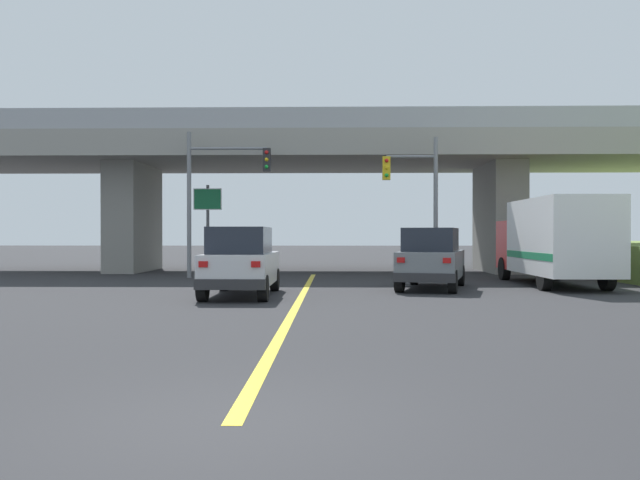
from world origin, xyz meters
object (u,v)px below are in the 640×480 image
(box_truck, at_px, (555,240))
(traffic_signal_nearside, at_px, (419,191))
(suv_crossing, at_px, (432,259))
(highway_sign, at_px, (208,210))
(traffic_signal_farside, at_px, (216,185))
(suv_lead, at_px, (241,262))

(box_truck, xyz_separation_m, traffic_signal_nearside, (-4.29, 3.93, 1.99))
(suv_crossing, distance_m, box_truck, 4.84)
(suv_crossing, xyz_separation_m, highway_sign, (-9.11, 8.87, 1.94))
(traffic_signal_nearside, distance_m, traffic_signal_farside, 8.43)
(suv_lead, height_order, box_truck, box_truck)
(box_truck, distance_m, traffic_signal_farside, 13.56)
(suv_crossing, xyz_separation_m, traffic_signal_farside, (-8.17, 5.67, 2.88))
(box_truck, relative_size, traffic_signal_farside, 1.24)
(suv_crossing, height_order, traffic_signal_nearside, traffic_signal_nearside)
(traffic_signal_farside, distance_m, highway_sign, 3.46)
(traffic_signal_nearside, bearing_deg, traffic_signal_farside, 178.74)
(suv_lead, distance_m, box_truck, 11.34)
(box_truck, height_order, traffic_signal_farside, traffic_signal_farside)
(traffic_signal_farside, bearing_deg, suv_lead, -75.15)
(traffic_signal_nearside, relative_size, traffic_signal_farside, 0.95)
(suv_crossing, xyz_separation_m, traffic_signal_nearside, (0.25, 5.49, 2.58))
(suv_lead, height_order, traffic_signal_farside, traffic_signal_farside)
(suv_crossing, height_order, box_truck, box_truck)
(box_truck, bearing_deg, traffic_signal_nearside, 137.52)
(traffic_signal_farside, bearing_deg, suv_crossing, -34.76)
(suv_lead, xyz_separation_m, highway_sign, (-3.17, 11.61, 1.94))
(suv_lead, bearing_deg, box_truck, 22.29)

